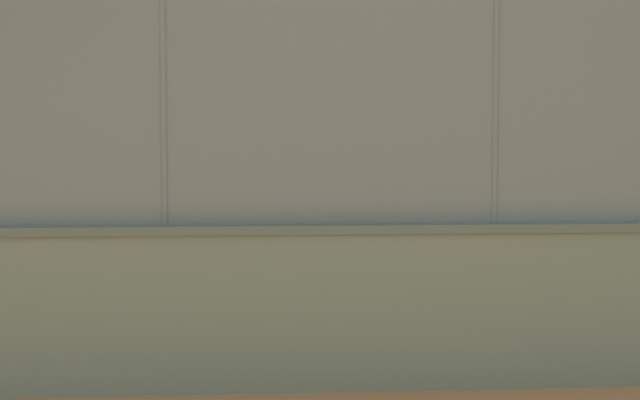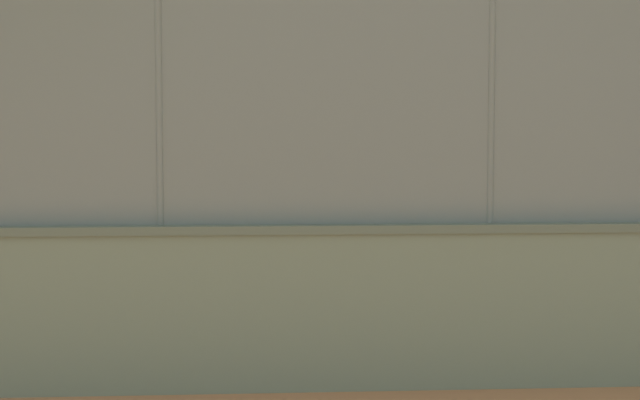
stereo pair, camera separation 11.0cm
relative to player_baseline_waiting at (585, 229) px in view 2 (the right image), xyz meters
The scene contains 5 objects.
ground_plane 6.98m from the player_baseline_waiting, 57.53° to the right, with size 260.00×260.00×0.00m, color #A36B42.
perimeter_wall 8.63m from the player_baseline_waiting, 45.69° to the left, with size 25.39×1.03×1.56m.
fence_panel_on_wall 8.81m from the player_baseline_waiting, 45.69° to the left, with size 24.94×0.65×2.20m.
player_baseline_waiting is the anchor object (origin of this frame).
player_crossing_court 9.78m from the player_baseline_waiting, 43.33° to the right, with size 0.74×1.26×1.62m.
Camera 2 is at (1.21, 20.92, 2.40)m, focal length 53.59 mm.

